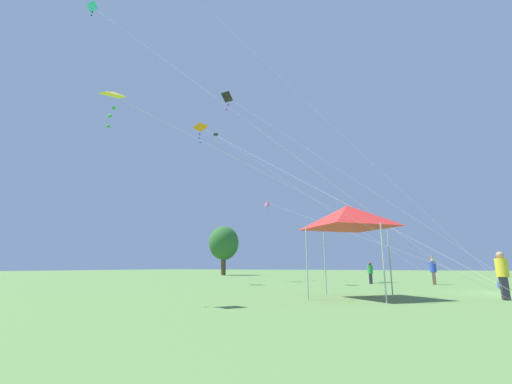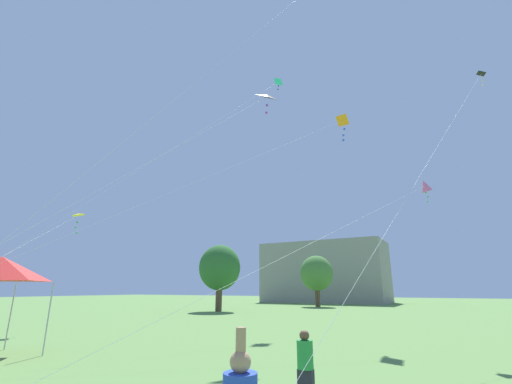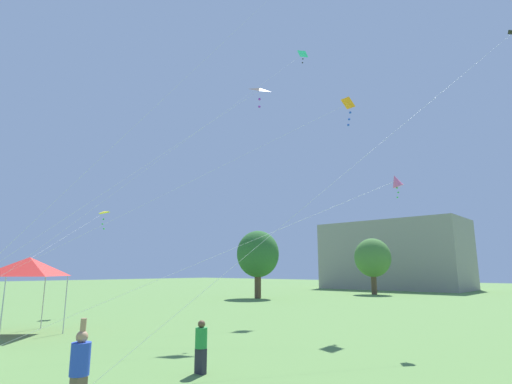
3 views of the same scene
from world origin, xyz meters
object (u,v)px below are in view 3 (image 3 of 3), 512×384
(person_green_shirt, at_px, (201,345))
(kite_cyan_delta_3, at_px, (301,56))
(festival_tent, at_px, (29,267))
(kite_yellow_delta_4, at_px, (103,214))
(person_blue_shirt, at_px, (80,368))
(kite_orange_delta_1, at_px, (347,105))
(kite_pink_diamond_0, at_px, (395,181))
(kite_black_delta_2, at_px, (509,37))
(kite_black_delta_6, at_px, (259,91))

(person_green_shirt, xyz_separation_m, kite_cyan_delta_3, (-9.83, 19.84, 21.96))
(festival_tent, relative_size, kite_yellow_delta_4, 0.29)
(person_blue_shirt, xyz_separation_m, kite_orange_delta_1, (-2.88, 17.98, 12.74))
(kite_pink_diamond_0, xyz_separation_m, kite_black_delta_2, (4.10, 8.09, 9.46))
(kite_pink_diamond_0, bearing_deg, kite_orange_delta_1, 135.38)
(kite_orange_delta_1, xyz_separation_m, kite_yellow_delta_4, (-16.45, -7.81, -6.48))
(kite_pink_diamond_0, distance_m, kite_black_delta_2, 13.11)
(kite_orange_delta_1, bearing_deg, kite_cyan_delta_3, 142.29)
(kite_yellow_delta_4, bearing_deg, kite_orange_delta_1, 25.40)
(person_green_shirt, xyz_separation_m, kite_black_delta_2, (6.73, 17.28, 15.70))
(kite_pink_diamond_0, height_order, kite_cyan_delta_3, kite_cyan_delta_3)
(festival_tent, distance_m, person_green_shirt, 12.58)
(person_blue_shirt, relative_size, kite_black_delta_6, 0.12)
(festival_tent, relative_size, person_green_shirt, 2.39)
(kite_black_delta_6, bearing_deg, festival_tent, -124.81)
(festival_tent, bearing_deg, kite_cyan_delta_3, 83.13)
(kite_cyan_delta_3, bearing_deg, kite_black_delta_2, -8.76)
(person_blue_shirt, bearing_deg, kite_black_delta_6, 73.23)
(kite_pink_diamond_0, xyz_separation_m, kite_cyan_delta_3, (-12.46, 10.64, 15.71))
(person_blue_shirt, relative_size, kite_black_delta_2, 0.09)
(kite_pink_diamond_0, bearing_deg, kite_cyan_delta_3, 139.49)
(festival_tent, height_order, person_green_shirt, festival_tent)
(person_blue_shirt, height_order, kite_black_delta_6, kite_black_delta_6)
(person_green_shirt, bearing_deg, kite_cyan_delta_3, -174.49)
(festival_tent, height_order, kite_black_delta_2, kite_black_delta_2)
(kite_pink_diamond_0, height_order, kite_orange_delta_1, kite_orange_delta_1)
(kite_black_delta_2, distance_m, kite_cyan_delta_3, 17.89)
(kite_yellow_delta_4, bearing_deg, kite_black_delta_6, 12.55)
(kite_black_delta_2, xyz_separation_m, kite_black_delta_6, (-12.24, -8.34, -2.48))
(kite_cyan_delta_3, relative_size, kite_black_delta_6, 1.52)
(festival_tent, distance_m, person_blue_shirt, 13.70)
(festival_tent, height_order, kite_pink_diamond_0, kite_pink_diamond_0)
(kite_black_delta_2, bearing_deg, person_green_shirt, -111.29)
(festival_tent, xyz_separation_m, kite_orange_delta_1, (10.22, 14.71, 10.48))
(person_green_shirt, relative_size, kite_orange_delta_1, 0.07)
(festival_tent, relative_size, kite_pink_diamond_0, 0.22)
(kite_orange_delta_1, xyz_separation_m, kite_black_delta_6, (-3.41, -4.91, 0.34))
(kite_black_delta_2, height_order, kite_black_delta_6, kite_black_delta_2)
(kite_orange_delta_1, bearing_deg, kite_black_delta_6, -124.81)
(person_green_shirt, relative_size, kite_black_delta_6, 0.09)
(person_green_shirt, xyz_separation_m, kite_black_delta_6, (-5.51, 8.95, 13.22))
(person_green_shirt, height_order, kite_yellow_delta_4, kite_yellow_delta_4)
(kite_cyan_delta_3, xyz_separation_m, kite_black_delta_6, (4.32, -10.89, -8.73))
(kite_pink_diamond_0, distance_m, kite_black_delta_6, 10.73)
(kite_orange_delta_1, distance_m, kite_cyan_delta_3, 13.34)
(person_blue_shirt, xyz_separation_m, person_green_shirt, (-0.79, 4.12, -0.14))
(kite_orange_delta_1, distance_m, kite_yellow_delta_4, 19.33)
(kite_cyan_delta_3, bearing_deg, kite_orange_delta_1, -37.71)
(kite_orange_delta_1, xyz_separation_m, kite_black_delta_2, (8.83, 3.43, 2.82))
(kite_pink_diamond_0, distance_m, kite_cyan_delta_3, 22.70)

